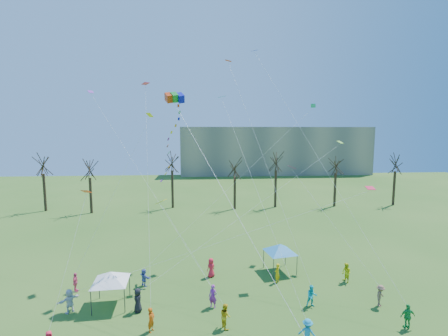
{
  "coord_description": "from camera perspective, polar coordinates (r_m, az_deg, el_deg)",
  "views": [
    {
      "loc": [
        -1.67,
        -18.32,
        13.79
      ],
      "look_at": [
        0.01,
        5.0,
        11.0
      ],
      "focal_mm": 25.0,
      "sensor_mm": 36.0,
      "label": 1
    }
  ],
  "objects": [
    {
      "name": "festival_crowd",
      "position": [
        26.38,
        0.12,
        -22.5
      ],
      "size": [
        26.03,
        11.09,
        1.85
      ],
      "color": "red",
      "rests_on": "ground"
    },
    {
      "name": "canopy_tent_white",
      "position": [
        27.46,
        -20.03,
        -18.19
      ],
      "size": [
        3.73,
        3.73,
        2.8
      ],
      "color": "#3F3F44",
      "rests_on": "ground"
    },
    {
      "name": "distant_building",
      "position": [
        103.27,
        9.15,
        3.22
      ],
      "size": [
        60.0,
        14.0,
        15.0
      ],
      "primitive_type": "cube",
      "color": "gray",
      "rests_on": "ground"
    },
    {
      "name": "big_box_kite",
      "position": [
        27.1,
        -9.14,
        4.26
      ],
      "size": [
        5.07,
        7.57,
        21.1
      ],
      "color": "#C0340D",
      "rests_on": "ground"
    },
    {
      "name": "canopy_tent_blue",
      "position": [
        31.96,
        10.21,
        -14.23
      ],
      "size": [
        3.67,
        3.67,
        2.8
      ],
      "color": "#3F3F44",
      "rests_on": "ground"
    },
    {
      "name": "small_kites_aloft",
      "position": [
        29.54,
        0.18,
        6.29
      ],
      "size": [
        27.67,
        16.59,
        32.86
      ],
      "color": "#FF320D",
      "rests_on": "ground"
    },
    {
      "name": "bare_tree_row",
      "position": [
        55.1,
        0.09,
        -0.1
      ],
      "size": [
        68.38,
        8.33,
        10.6
      ],
      "color": "black",
      "rests_on": "ground"
    }
  ]
}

